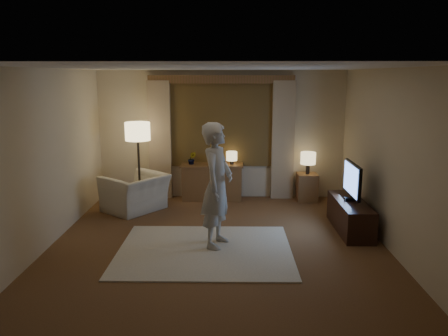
{
  "coord_description": "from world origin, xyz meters",
  "views": [
    {
      "loc": [
        0.19,
        -6.12,
        2.5
      ],
      "look_at": [
        0.09,
        0.6,
        1.07
      ],
      "focal_mm": 35.0,
      "sensor_mm": 36.0,
      "label": 1
    }
  ],
  "objects_px": {
    "sideboard": "(212,183)",
    "person": "(217,185)",
    "tv_stand": "(350,216)",
    "armchair": "(135,193)",
    "side_table": "(307,187)"
  },
  "relations": [
    {
      "from": "sideboard",
      "to": "person",
      "type": "xyz_separation_m",
      "value": [
        0.18,
        -2.48,
        0.59
      ]
    },
    {
      "from": "sideboard",
      "to": "tv_stand",
      "type": "relative_size",
      "value": 0.86
    },
    {
      "from": "armchair",
      "to": "side_table",
      "type": "bearing_deg",
      "value": 139.8
    },
    {
      "from": "sideboard",
      "to": "armchair",
      "type": "height_order",
      "value": "sideboard"
    },
    {
      "from": "sideboard",
      "to": "armchair",
      "type": "bearing_deg",
      "value": -151.7
    },
    {
      "from": "side_table",
      "to": "person",
      "type": "relative_size",
      "value": 0.31
    },
    {
      "from": "sideboard",
      "to": "armchair",
      "type": "xyz_separation_m",
      "value": [
        -1.4,
        -0.76,
        -0.01
      ]
    },
    {
      "from": "armchair",
      "to": "person",
      "type": "relative_size",
      "value": 0.57
    },
    {
      "from": "side_table",
      "to": "person",
      "type": "bearing_deg",
      "value": -125.63
    },
    {
      "from": "armchair",
      "to": "side_table",
      "type": "xyz_separation_m",
      "value": [
        3.33,
        0.71,
        -0.06
      ]
    },
    {
      "from": "side_table",
      "to": "tv_stand",
      "type": "distance_m",
      "value": 1.77
    },
    {
      "from": "side_table",
      "to": "sideboard",
      "type": "bearing_deg",
      "value": 178.51
    },
    {
      "from": "side_table",
      "to": "person",
      "type": "height_order",
      "value": "person"
    },
    {
      "from": "sideboard",
      "to": "armchair",
      "type": "distance_m",
      "value": 1.59
    },
    {
      "from": "armchair",
      "to": "person",
      "type": "bearing_deg",
      "value": 80.41
    }
  ]
}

